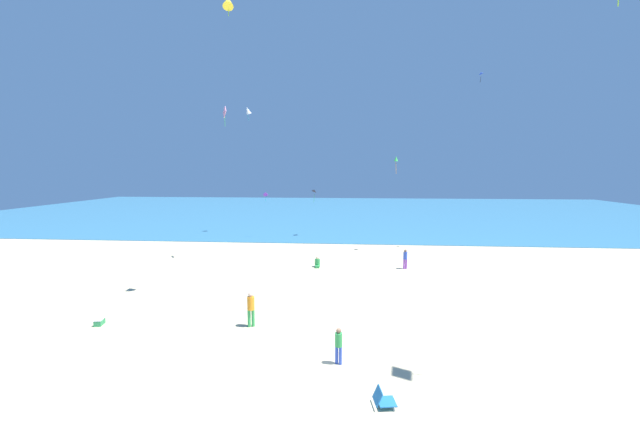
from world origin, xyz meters
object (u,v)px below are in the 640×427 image
(kite_yellow, at_px, (228,2))
(person_2, at_px, (317,263))
(person_3, at_px, (405,258))
(kite_pink, at_px, (225,112))
(beach_chair_mid_beach, at_px, (383,399))
(kite_purple, at_px, (266,195))
(kite_green, at_px, (396,159))
(person_1, at_px, (251,307))
(cooler_box, at_px, (99,322))
(kite_white, at_px, (248,111))
(person_0, at_px, (339,343))
(kite_blue, at_px, (480,73))
(kite_black, at_px, (315,191))

(kite_yellow, bearing_deg, person_2, 59.95)
(person_3, xyz_separation_m, kite_pink, (-13.68, 1.74, 10.71))
(beach_chair_mid_beach, relative_size, person_2, 0.90)
(kite_purple, bearing_deg, kite_green, -23.53)
(person_1, height_order, kite_green, kite_green)
(person_2, bearing_deg, beach_chair_mid_beach, 7.45)
(kite_yellow, distance_m, kite_purple, 21.94)
(cooler_box, height_order, kite_purple, kite_purple)
(kite_white, xyz_separation_m, kite_pink, (1.61, -12.63, -2.05))
(kite_white, bearing_deg, kite_green, -28.47)
(beach_chair_mid_beach, distance_m, cooler_box, 13.57)
(beach_chair_mid_beach, distance_m, kite_green, 24.08)
(person_1, distance_m, person_2, 11.16)
(person_0, height_order, kite_blue, kite_blue)
(person_3, xyz_separation_m, kite_blue, (6.99, 7.27, 14.52))
(kite_white, height_order, kite_purple, kite_white)
(person_1, xyz_separation_m, kite_black, (0.61, 24.02, 3.99))
(person_1, xyz_separation_m, person_2, (2.07, 10.95, -0.64))
(person_3, distance_m, kite_yellow, 19.54)
(kite_blue, xyz_separation_m, kite_purple, (-19.86, 4.42, -10.80))
(kite_green, height_order, kite_white, kite_white)
(kite_purple, height_order, kite_pink, kite_pink)
(kite_blue, bearing_deg, kite_purple, 167.46)
(kite_black, bearing_deg, cooler_box, -107.44)
(person_1, height_order, kite_blue, kite_blue)
(kite_green, bearing_deg, kite_pink, -162.07)
(kite_white, height_order, kite_black, kite_white)
(person_2, relative_size, person_3, 0.57)
(kite_yellow, xyz_separation_m, kite_pink, (-3.27, 8.71, -4.28))
(beach_chair_mid_beach, relative_size, kite_black, 0.51)
(person_2, bearing_deg, kite_yellow, -34.43)
(cooler_box, bearing_deg, kite_yellow, 40.65)
(person_1, bearing_deg, kite_yellow, -176.73)
(kite_blue, relative_size, kite_pink, 0.57)
(kite_purple, bearing_deg, kite_pink, -94.64)
(beach_chair_mid_beach, bearing_deg, person_3, 70.56)
(kite_blue, xyz_separation_m, kite_pink, (-20.67, -5.53, -3.81))
(kite_blue, relative_size, kite_yellow, 0.77)
(cooler_box, bearing_deg, kite_blue, 39.62)
(kite_pink, bearing_deg, person_3, -7.24)
(kite_black, bearing_deg, kite_purple, -164.81)
(beach_chair_mid_beach, relative_size, kite_yellow, 0.64)
(person_3, distance_m, kite_purple, 17.79)
(person_2, relative_size, kite_blue, 0.92)
(cooler_box, bearing_deg, person_1, 3.19)
(kite_purple, height_order, kite_black, kite_black)
(person_0, xyz_separation_m, kite_white, (-10.93, 28.38, 12.80))
(beach_chair_mid_beach, distance_m, person_3, 16.73)
(person_1, distance_m, kite_purple, 23.37)
(person_3, relative_size, kite_yellow, 1.25)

